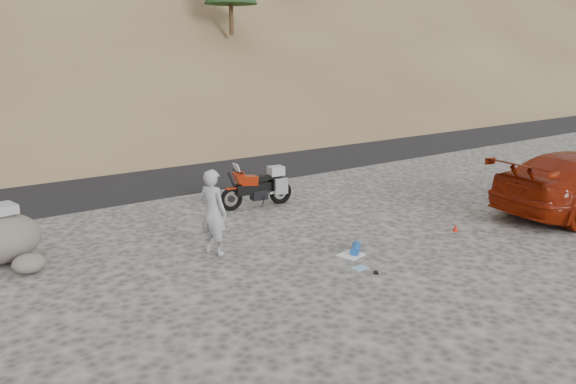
% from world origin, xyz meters
% --- Properties ---
extents(ground, '(140.00, 140.00, 0.00)m').
position_xyz_m(ground, '(0.00, 0.00, 0.00)').
color(ground, '#403D3B').
rests_on(ground, ground).
extents(road, '(120.00, 7.00, 0.05)m').
position_xyz_m(road, '(0.00, 9.00, 0.00)').
color(road, black).
rests_on(road, ground).
extents(motorcycle, '(2.20, 0.78, 1.31)m').
position_xyz_m(motorcycle, '(1.60, 3.08, 0.56)').
color(motorcycle, black).
rests_on(motorcycle, ground).
extents(man, '(0.64, 0.78, 1.84)m').
position_xyz_m(man, '(-1.31, 0.51, 0.00)').
color(man, '#9B9AA0').
rests_on(man, ground).
extents(boulder, '(1.58, 1.35, 1.19)m').
position_xyz_m(boulder, '(-5.04, 2.66, 0.52)').
color(boulder, '#5F5851').
rests_on(boulder, ground).
extents(small_rock, '(0.81, 0.78, 0.38)m').
position_xyz_m(small_rock, '(-4.74, 1.72, 0.19)').
color(small_rock, '#5F5851').
rests_on(small_rock, ground).
extents(gear_white_cloth, '(0.59, 0.55, 0.02)m').
position_xyz_m(gear_white_cloth, '(0.96, -1.33, 0.01)').
color(gear_white_cloth, white).
rests_on(gear_white_cloth, ground).
extents(gear_blue_mat, '(0.49, 0.46, 0.19)m').
position_xyz_m(gear_blue_mat, '(1.14, -1.28, 0.10)').
color(gear_blue_mat, '#194A96').
rests_on(gear_blue_mat, ground).
extents(gear_funnel, '(0.14, 0.14, 0.17)m').
position_xyz_m(gear_funnel, '(4.11, -1.62, 0.09)').
color(gear_funnel, red).
rests_on(gear_funnel, ground).
extents(gear_glove_b, '(0.13, 0.14, 0.04)m').
position_xyz_m(gear_glove_b, '(0.65, -2.37, 0.02)').
color(gear_glove_b, black).
rests_on(gear_glove_b, ground).
extents(gear_blue_cloth, '(0.33, 0.25, 0.01)m').
position_xyz_m(gear_blue_cloth, '(0.59, -1.99, 0.01)').
color(gear_blue_cloth, '#81A4C8').
rests_on(gear_blue_cloth, ground).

